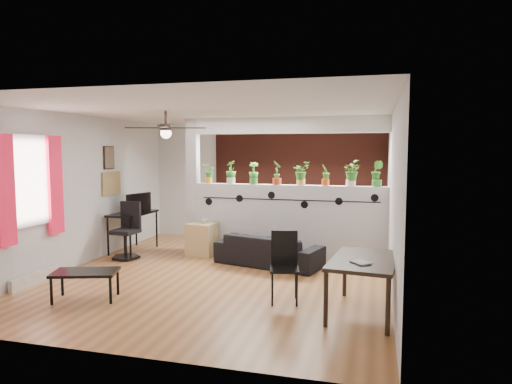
# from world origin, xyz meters

# --- Properties ---
(room_shell) EXTENTS (6.30, 7.10, 2.90)m
(room_shell) POSITION_xyz_m (0.00, 0.00, 1.30)
(room_shell) COLOR brown
(room_shell) RESTS_ON ground
(partition_wall) EXTENTS (3.60, 0.18, 1.35)m
(partition_wall) POSITION_xyz_m (0.80, 1.50, 0.68)
(partition_wall) COLOR #BCBCC1
(partition_wall) RESTS_ON ground
(ceiling_header) EXTENTS (3.60, 0.18, 0.30)m
(ceiling_header) POSITION_xyz_m (0.80, 1.50, 2.45)
(ceiling_header) COLOR silver
(ceiling_header) RESTS_ON room_shell
(pier_column) EXTENTS (0.22, 0.20, 2.60)m
(pier_column) POSITION_xyz_m (-1.11, 1.50, 1.30)
(pier_column) COLOR #BCBCC1
(pier_column) RESTS_ON ground
(brick_panel) EXTENTS (3.90, 0.05, 2.60)m
(brick_panel) POSITION_xyz_m (0.80, 2.97, 1.30)
(brick_panel) COLOR #A53F30
(brick_panel) RESTS_ON ground
(vine_decal) EXTENTS (3.31, 0.01, 0.30)m
(vine_decal) POSITION_xyz_m (0.80, 1.40, 1.08)
(vine_decal) COLOR black
(vine_decal) RESTS_ON partition_wall
(window_assembly) EXTENTS (0.09, 1.30, 1.55)m
(window_assembly) POSITION_xyz_m (-2.56, -1.20, 1.51)
(window_assembly) COLOR white
(window_assembly) RESTS_ON room_shell
(baseboard_heater) EXTENTS (0.08, 1.00, 0.18)m
(baseboard_heater) POSITION_xyz_m (-2.54, -1.20, 0.09)
(baseboard_heater) COLOR silver
(baseboard_heater) RESTS_ON ground
(corkboard) EXTENTS (0.03, 0.60, 0.45)m
(corkboard) POSITION_xyz_m (-2.58, 0.95, 1.35)
(corkboard) COLOR olive
(corkboard) RESTS_ON room_shell
(framed_art) EXTENTS (0.03, 0.34, 0.44)m
(framed_art) POSITION_xyz_m (-2.58, 0.90, 1.85)
(framed_art) COLOR #8C7259
(framed_art) RESTS_ON room_shell
(ceiling_fan) EXTENTS (1.19, 1.19, 0.43)m
(ceiling_fan) POSITION_xyz_m (-0.80, -0.30, 2.31)
(ceiling_fan) COLOR black
(ceiling_fan) RESTS_ON room_shell
(potted_plant_0) EXTENTS (0.23, 0.22, 0.37)m
(potted_plant_0) POSITION_xyz_m (-0.78, 1.50, 1.55)
(potted_plant_0) COLOR orange
(potted_plant_0) RESTS_ON partition_wall
(potted_plant_1) EXTENTS (0.23, 0.27, 0.44)m
(potted_plant_1) POSITION_xyz_m (-0.33, 1.50, 1.58)
(potted_plant_1) COLOR silver
(potted_plant_1) RESTS_ON partition_wall
(potted_plant_2) EXTENTS (0.25, 0.22, 0.42)m
(potted_plant_2) POSITION_xyz_m (0.12, 1.50, 1.57)
(potted_plant_2) COLOR #33822F
(potted_plant_2) RESTS_ON partition_wall
(potted_plant_3) EXTENTS (0.28, 0.30, 0.45)m
(potted_plant_3) POSITION_xyz_m (0.57, 1.50, 1.59)
(potted_plant_3) COLOR #B43A1C
(potted_plant_3) RESTS_ON partition_wall
(potted_plant_4) EXTENTS (0.28, 0.29, 0.44)m
(potted_plant_4) POSITION_xyz_m (1.03, 1.50, 1.58)
(potted_plant_4) COLOR gold
(potted_plant_4) RESTS_ON partition_wall
(potted_plant_5) EXTENTS (0.23, 0.24, 0.39)m
(potted_plant_5) POSITION_xyz_m (1.48, 1.50, 1.56)
(potted_plant_5) COLOR #DB5219
(potted_plant_5) RESTS_ON partition_wall
(potted_plant_6) EXTENTS (0.27, 0.30, 0.47)m
(potted_plant_6) POSITION_xyz_m (1.93, 1.50, 1.60)
(potted_plant_6) COLOR white
(potted_plant_6) RESTS_ON partition_wall
(potted_plant_7) EXTENTS (0.29, 0.26, 0.46)m
(potted_plant_7) POSITION_xyz_m (2.38, 1.50, 1.59)
(potted_plant_7) COLOR #378631
(potted_plant_7) RESTS_ON partition_wall
(sofa) EXTENTS (1.88, 1.13, 0.51)m
(sofa) POSITION_xyz_m (0.59, 0.78, 0.26)
(sofa) COLOR black
(sofa) RESTS_ON ground
(cube_shelf) EXTENTS (0.55, 0.50, 0.62)m
(cube_shelf) POSITION_xyz_m (-0.80, 1.16, 0.31)
(cube_shelf) COLOR tan
(cube_shelf) RESTS_ON ground
(cup) EXTENTS (0.15, 0.15, 0.09)m
(cup) POSITION_xyz_m (-0.75, 1.16, 0.66)
(cup) COLOR gray
(cup) RESTS_ON cube_shelf
(computer_desk) EXTENTS (0.60, 1.09, 0.77)m
(computer_desk) POSITION_xyz_m (-2.25, 1.16, 0.70)
(computer_desk) COLOR black
(computer_desk) RESTS_ON ground
(monitor) EXTENTS (0.36, 0.16, 0.20)m
(monitor) POSITION_xyz_m (-2.25, 1.31, 0.87)
(monitor) COLOR black
(monitor) RESTS_ON computer_desk
(office_chair) EXTENTS (0.53, 0.53, 1.03)m
(office_chair) POSITION_xyz_m (-2.04, 0.57, 0.45)
(office_chair) COLOR black
(office_chair) RESTS_ON ground
(dining_table) EXTENTS (0.90, 1.33, 0.68)m
(dining_table) POSITION_xyz_m (2.25, -1.21, 0.61)
(dining_table) COLOR black
(dining_table) RESTS_ON ground
(book) EXTENTS (0.28, 0.29, 0.02)m
(book) POSITION_xyz_m (2.15, -1.51, 0.70)
(book) COLOR gray
(book) RESTS_ON dining_table
(folding_chair) EXTENTS (0.44, 0.44, 0.93)m
(folding_chair) POSITION_xyz_m (1.21, -0.97, 0.55)
(folding_chair) COLOR black
(folding_chair) RESTS_ON ground
(coffee_table) EXTENTS (0.94, 0.70, 0.39)m
(coffee_table) POSITION_xyz_m (-1.37, -1.64, 0.35)
(coffee_table) COLOR black
(coffee_table) RESTS_ON ground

